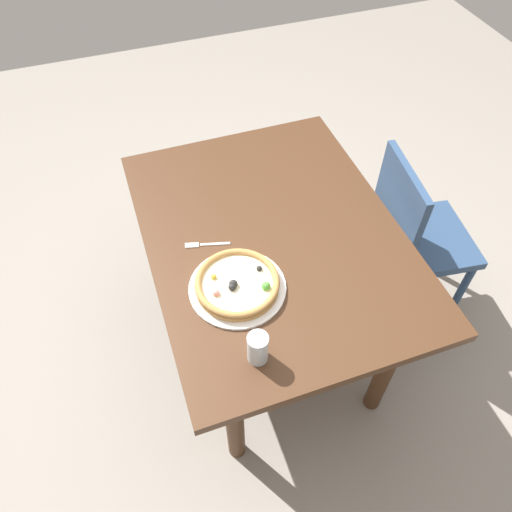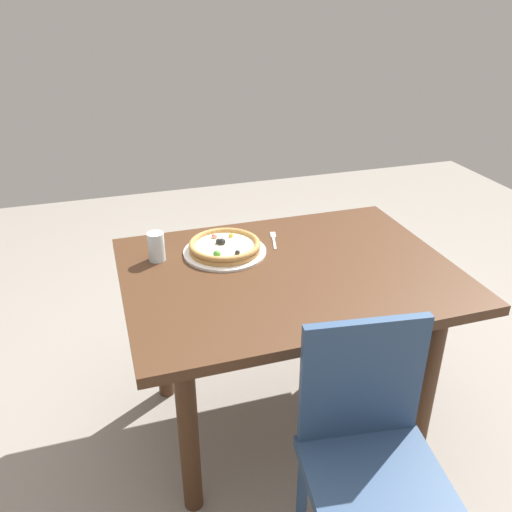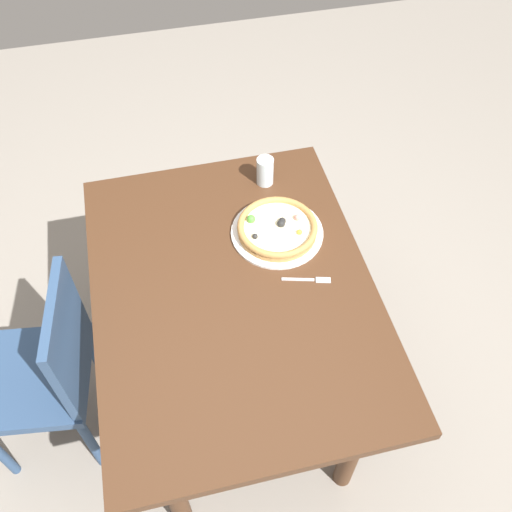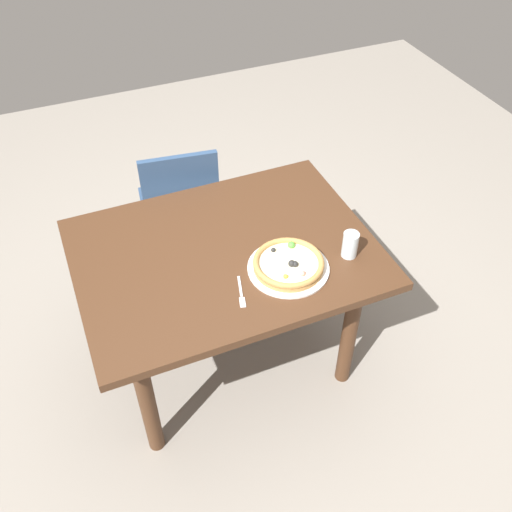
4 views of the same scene
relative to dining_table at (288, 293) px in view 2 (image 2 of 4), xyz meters
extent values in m
plane|color=gray|center=(0.00, 0.00, -0.64)|extent=(6.00, 6.00, 0.00)
cube|color=#472B19|center=(0.00, 0.00, 0.09)|extent=(1.25, 0.93, 0.04)
cylinder|color=#472B19|center=(-0.47, -0.31, -0.29)|extent=(0.07, 0.07, 0.71)
cylinder|color=#472B19|center=(0.47, -0.31, -0.29)|extent=(0.07, 0.07, 0.71)
cylinder|color=#472B19|center=(-0.47, 0.31, -0.29)|extent=(0.07, 0.07, 0.71)
cylinder|color=#472B19|center=(0.47, 0.31, -0.29)|extent=(0.07, 0.07, 0.71)
cylinder|color=navy|center=(0.19, -0.60, -0.43)|extent=(0.04, 0.04, 0.42)
cylinder|color=navy|center=(-0.15, -0.56, -0.43)|extent=(0.04, 0.04, 0.42)
cube|color=navy|center=(0.00, -0.75, -0.21)|extent=(0.45, 0.45, 0.04)
cube|color=navy|center=(0.02, -0.56, 0.02)|extent=(0.38, 0.08, 0.42)
cylinder|color=white|center=(-0.20, 0.20, 0.11)|extent=(0.33, 0.33, 0.01)
cylinder|color=#B78447|center=(-0.20, 0.20, 0.13)|extent=(0.28, 0.28, 0.02)
cylinder|color=beige|center=(-0.20, 0.20, 0.14)|extent=(0.25, 0.25, 0.01)
torus|color=#B78447|center=(-0.20, 0.20, 0.15)|extent=(0.29, 0.29, 0.02)
sphere|color=gold|center=(-0.15, 0.27, 0.15)|extent=(0.02, 0.02, 0.02)
sphere|color=#4C9E38|center=(-0.25, 0.12, 0.15)|extent=(0.03, 0.03, 0.03)
sphere|color=#262626|center=(-0.21, 0.22, 0.15)|extent=(0.03, 0.03, 0.03)
sphere|color=#E58C7F|center=(-0.22, 0.28, 0.15)|extent=(0.02, 0.02, 0.02)
sphere|color=#262626|center=(-0.22, 0.23, 0.15)|extent=(0.03, 0.03, 0.03)
sphere|color=#262626|center=(-0.17, 0.11, 0.15)|extent=(0.02, 0.02, 0.02)
cube|color=silver|center=(0.02, 0.22, 0.11)|extent=(0.04, 0.11, 0.00)
cube|color=silver|center=(0.04, 0.30, 0.11)|extent=(0.03, 0.05, 0.00)
cylinder|color=silver|center=(-0.47, 0.22, 0.17)|extent=(0.07, 0.07, 0.11)
camera|label=1|loc=(-1.14, 0.46, 1.47)|focal=34.38mm
camera|label=2|loc=(-0.65, -1.66, 1.08)|focal=37.49mm
camera|label=3|loc=(1.08, -0.18, 1.65)|focal=39.66mm
camera|label=4|loc=(0.55, 1.66, 1.74)|focal=40.02mm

